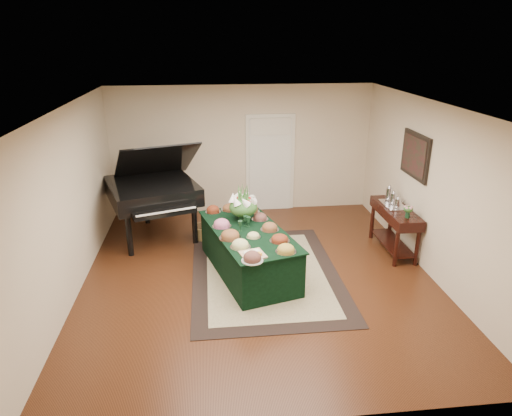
{
  "coord_description": "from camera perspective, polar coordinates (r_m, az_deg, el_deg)",
  "views": [
    {
      "loc": [
        -0.74,
        -6.46,
        3.64
      ],
      "look_at": [
        0.0,
        0.3,
        1.05
      ],
      "focal_mm": 32.0,
      "sensor_mm": 36.0,
      "label": 1
    }
  ],
  "objects": [
    {
      "name": "food_platters",
      "position": [
        7.23,
        -1.13,
        -2.35
      ],
      "size": [
        1.28,
        2.46,
        0.11
      ],
      "color": "silver",
      "rests_on": "buffet_table"
    },
    {
      "name": "area_rug",
      "position": [
        7.5,
        1.17,
        -8.12
      ],
      "size": [
        2.35,
        3.29,
        0.01
      ],
      "color": "black",
      "rests_on": "ground"
    },
    {
      "name": "wall_painting",
      "position": [
        8.12,
        19.27,
        6.22
      ],
      "size": [
        0.05,
        0.95,
        0.75
      ],
      "color": "black",
      "rests_on": "ground"
    },
    {
      "name": "tea_service",
      "position": [
        8.41,
        16.76,
        1.19
      ],
      "size": [
        0.34,
        0.58,
        0.3
      ],
      "color": "silver",
      "rests_on": "mahogany_sideboard"
    },
    {
      "name": "mahogany_sideboard",
      "position": [
        8.36,
        17.0,
        -1.17
      ],
      "size": [
        0.45,
        1.37,
        0.82
      ],
      "color": "black",
      "rests_on": "ground"
    },
    {
      "name": "floral_centerpiece",
      "position": [
        7.51,
        -1.61,
        0.54
      ],
      "size": [
        0.49,
        0.49,
        0.49
      ],
      "color": "#14321D",
      "rests_on": "buffet_table"
    },
    {
      "name": "pink_bouquet",
      "position": [
        7.86,
        18.49,
        -0.18
      ],
      "size": [
        0.17,
        0.17,
        0.22
      ],
      "color": "#14321D",
      "rests_on": "mahogany_sideboard"
    },
    {
      "name": "kitchen_doorway",
      "position": [
        9.88,
        1.78,
        5.48
      ],
      "size": [
        1.05,
        0.07,
        2.1
      ],
      "color": "silver",
      "rests_on": "ground"
    },
    {
      "name": "cutting_board",
      "position": [
        6.42,
        -0.47,
        -5.57
      ],
      "size": [
        0.4,
        0.4,
        0.1
      ],
      "color": "tan",
      "rests_on": "buffet_table"
    },
    {
      "name": "wicker_basket",
      "position": [
        8.76,
        -6.59,
        -2.98
      ],
      "size": [
        0.39,
        0.39,
        0.24
      ],
      "primitive_type": "cylinder",
      "color": "olive",
      "rests_on": "ground"
    },
    {
      "name": "green_goblets",
      "position": [
        7.26,
        -1.41,
        -1.86
      ],
      "size": [
        0.22,
        0.28,
        0.18
      ],
      "color": "#14321D",
      "rests_on": "buffet_table"
    },
    {
      "name": "grand_piano",
      "position": [
        8.71,
        -12.77,
        2.22
      ],
      "size": [
        1.95,
        2.15,
        1.84
      ],
      "color": "black",
      "rests_on": "ground"
    },
    {
      "name": "ground",
      "position": [
        7.45,
        0.25,
        -8.39
      ],
      "size": [
        6.0,
        6.0,
        0.0
      ],
      "primitive_type": "plane",
      "color": "black",
      "rests_on": "ground"
    },
    {
      "name": "buffet_table",
      "position": [
        7.38,
        -0.97,
        -5.41
      ],
      "size": [
        1.57,
        2.39,
        0.75
      ],
      "color": "black",
      "rests_on": "ground"
    }
  ]
}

